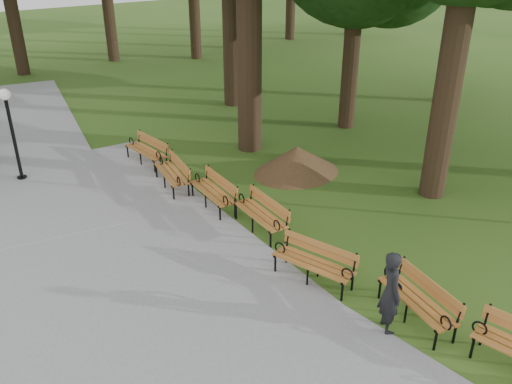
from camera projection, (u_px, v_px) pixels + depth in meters
ground at (343, 299)px, 10.85m from camera, size 100.00×100.00×0.00m
path at (99, 294)px, 10.94m from camera, size 12.00×38.00×0.06m
person at (391, 292)px, 9.67m from camera, size 0.65×0.73×1.68m
lamp_post at (9, 115)px, 15.18m from camera, size 0.32×0.32×2.78m
dirt_mound at (297, 160)px, 16.34m from camera, size 2.34×2.34×0.86m
bench_2 at (417, 301)px, 10.09m from camera, size 1.00×1.99×0.88m
bench_3 at (313, 264)px, 11.21m from camera, size 1.18×2.00×0.88m
bench_4 at (260, 215)px, 13.15m from camera, size 0.77×1.94×0.88m
bench_5 at (213, 192)px, 14.29m from camera, size 0.77×1.94×0.88m
bench_6 at (171, 174)px, 15.37m from camera, size 0.95×1.98×0.88m
bench_7 at (146, 151)px, 16.95m from camera, size 0.85×1.96×0.88m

